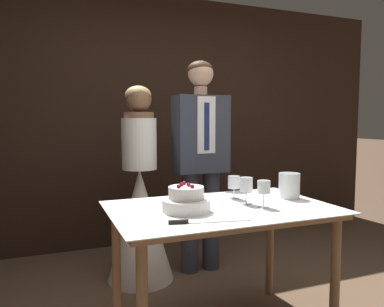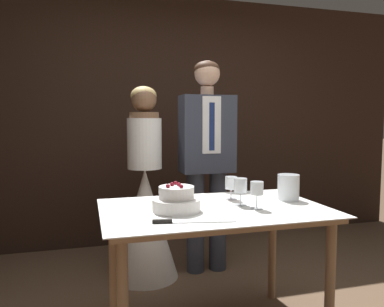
{
  "view_description": "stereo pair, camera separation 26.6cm",
  "coord_description": "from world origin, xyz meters",
  "px_view_note": "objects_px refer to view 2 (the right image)",
  "views": [
    {
      "loc": [
        -1.12,
        -1.77,
        1.31
      ],
      "look_at": [
        -0.15,
        0.69,
        1.08
      ],
      "focal_mm": 35.0,
      "sensor_mm": 36.0,
      "label": 1
    },
    {
      "loc": [
        -0.87,
        -1.86,
        1.31
      ],
      "look_at": [
        -0.15,
        0.69,
        1.08
      ],
      "focal_mm": 35.0,
      "sensor_mm": 36.0,
      "label": 2
    }
  ],
  "objects_px": {
    "cake_table": "(214,223)",
    "wine_glass_far": "(241,187)",
    "hurricane_candle": "(288,188)",
    "cake_knife": "(178,222)",
    "groom": "(207,153)",
    "wine_glass_middle": "(257,189)",
    "tiered_cake": "(176,201)",
    "bride": "(145,208)",
    "wine_glass_near": "(231,184)"
  },
  "relations": [
    {
      "from": "cake_knife",
      "to": "groom",
      "type": "bearing_deg",
      "value": 76.9
    },
    {
      "from": "wine_glass_near",
      "to": "hurricane_candle",
      "type": "bearing_deg",
      "value": -18.52
    },
    {
      "from": "cake_table",
      "to": "tiered_cake",
      "type": "xyz_separation_m",
      "value": [
        -0.24,
        -0.03,
        0.15
      ]
    },
    {
      "from": "wine_glass_middle",
      "to": "wine_glass_far",
      "type": "xyz_separation_m",
      "value": [
        -0.05,
        0.11,
        -0.0
      ]
    },
    {
      "from": "tiered_cake",
      "to": "wine_glass_far",
      "type": "xyz_separation_m",
      "value": [
        0.41,
        0.04,
        0.05
      ]
    },
    {
      "from": "hurricane_candle",
      "to": "wine_glass_far",
      "type": "bearing_deg",
      "value": -171.33
    },
    {
      "from": "tiered_cake",
      "to": "hurricane_candle",
      "type": "height_order",
      "value": "hurricane_candle"
    },
    {
      "from": "cake_knife",
      "to": "wine_glass_near",
      "type": "xyz_separation_m",
      "value": [
        0.47,
        0.45,
        0.09
      ]
    },
    {
      "from": "tiered_cake",
      "to": "cake_table",
      "type": "bearing_deg",
      "value": 6.93
    },
    {
      "from": "tiered_cake",
      "to": "bride",
      "type": "xyz_separation_m",
      "value": [
        -0.03,
        0.99,
        -0.27
      ]
    },
    {
      "from": "hurricane_candle",
      "to": "cake_knife",
      "type": "bearing_deg",
      "value": -157.66
    },
    {
      "from": "wine_glass_middle",
      "to": "wine_glass_far",
      "type": "distance_m",
      "value": 0.13
    },
    {
      "from": "tiered_cake",
      "to": "cake_knife",
      "type": "distance_m",
      "value": 0.25
    },
    {
      "from": "cake_knife",
      "to": "wine_glass_near",
      "type": "bearing_deg",
      "value": 55.33
    },
    {
      "from": "wine_glass_middle",
      "to": "tiered_cake",
      "type": "bearing_deg",
      "value": 170.61
    },
    {
      "from": "cake_knife",
      "to": "tiered_cake",
      "type": "bearing_deg",
      "value": 89.67
    },
    {
      "from": "cake_knife",
      "to": "groom",
      "type": "height_order",
      "value": "groom"
    },
    {
      "from": "hurricane_candle",
      "to": "groom",
      "type": "height_order",
      "value": "groom"
    },
    {
      "from": "tiered_cake",
      "to": "cake_knife",
      "type": "bearing_deg",
      "value": -101.44
    },
    {
      "from": "cake_table",
      "to": "wine_glass_middle",
      "type": "height_order",
      "value": "wine_glass_middle"
    },
    {
      "from": "wine_glass_far",
      "to": "groom",
      "type": "relative_size",
      "value": 0.09
    },
    {
      "from": "bride",
      "to": "wine_glass_far",
      "type": "bearing_deg",
      "value": -65.0
    },
    {
      "from": "cake_table",
      "to": "wine_glass_far",
      "type": "height_order",
      "value": "wine_glass_far"
    },
    {
      "from": "cake_knife",
      "to": "wine_glass_near",
      "type": "distance_m",
      "value": 0.66
    },
    {
      "from": "tiered_cake",
      "to": "groom",
      "type": "relative_size",
      "value": 0.15
    },
    {
      "from": "cake_table",
      "to": "cake_knife",
      "type": "bearing_deg",
      "value": -136.3
    },
    {
      "from": "cake_table",
      "to": "wine_glass_near",
      "type": "distance_m",
      "value": 0.32
    },
    {
      "from": "wine_glass_near",
      "to": "wine_glass_far",
      "type": "distance_m",
      "value": 0.17
    },
    {
      "from": "cake_knife",
      "to": "hurricane_candle",
      "type": "distance_m",
      "value": 0.89
    },
    {
      "from": "cake_table",
      "to": "hurricane_candle",
      "type": "bearing_deg",
      "value": 6.84
    },
    {
      "from": "wine_glass_near",
      "to": "hurricane_candle",
      "type": "relative_size",
      "value": 0.9
    },
    {
      "from": "cake_table",
      "to": "wine_glass_far",
      "type": "relative_size",
      "value": 7.95
    },
    {
      "from": "cake_table",
      "to": "cake_knife",
      "type": "relative_size",
      "value": 3.13
    },
    {
      "from": "tiered_cake",
      "to": "wine_glass_middle",
      "type": "height_order",
      "value": "tiered_cake"
    },
    {
      "from": "cake_knife",
      "to": "hurricane_candle",
      "type": "height_order",
      "value": "hurricane_candle"
    },
    {
      "from": "wine_glass_far",
      "to": "bride",
      "type": "relative_size",
      "value": 0.11
    },
    {
      "from": "cake_knife",
      "to": "bride",
      "type": "height_order",
      "value": "bride"
    },
    {
      "from": "groom",
      "to": "cake_knife",
      "type": "bearing_deg",
      "value": -114.21
    },
    {
      "from": "cake_table",
      "to": "hurricane_candle",
      "type": "xyz_separation_m",
      "value": [
        0.53,
        0.06,
        0.17
      ]
    },
    {
      "from": "cake_table",
      "to": "wine_glass_near",
      "type": "relative_size",
      "value": 8.79
    },
    {
      "from": "hurricane_candle",
      "to": "bride",
      "type": "relative_size",
      "value": 0.11
    },
    {
      "from": "cake_table",
      "to": "hurricane_candle",
      "type": "height_order",
      "value": "hurricane_candle"
    },
    {
      "from": "wine_glass_far",
      "to": "groom",
      "type": "distance_m",
      "value": 0.96
    },
    {
      "from": "hurricane_candle",
      "to": "wine_glass_middle",
      "type": "bearing_deg",
      "value": -150.97
    },
    {
      "from": "groom",
      "to": "wine_glass_middle",
      "type": "bearing_deg",
      "value": -92.12
    },
    {
      "from": "tiered_cake",
      "to": "wine_glass_near",
      "type": "xyz_separation_m",
      "value": [
        0.42,
        0.21,
        0.04
      ]
    },
    {
      "from": "wine_glass_near",
      "to": "cake_table",
      "type": "bearing_deg",
      "value": -134.98
    },
    {
      "from": "groom",
      "to": "tiered_cake",
      "type": "bearing_deg",
      "value": -117.06
    },
    {
      "from": "bride",
      "to": "groom",
      "type": "distance_m",
      "value": 0.7
    },
    {
      "from": "cake_table",
      "to": "groom",
      "type": "relative_size",
      "value": 0.73
    }
  ]
}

